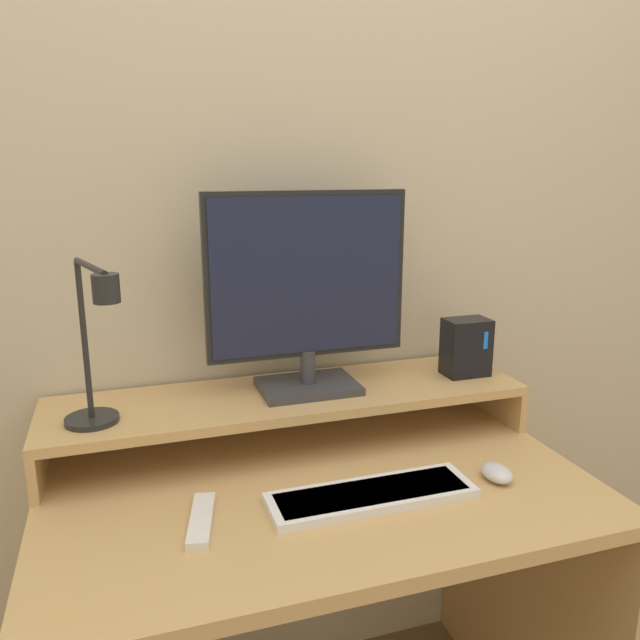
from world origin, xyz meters
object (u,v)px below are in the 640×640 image
router_dock (466,347)px  desk_lamp (95,356)px  keyboard (372,495)px  monitor (307,290)px  remote_control (201,520)px  mouse (497,473)px

router_dock → desk_lamp: bearing=-173.8°
desk_lamp → keyboard: size_ratio=0.84×
monitor → router_dock: 0.45m
monitor → desk_lamp: monitor is taller
router_dock → remote_control: router_dock is taller
keyboard → router_dock: bearing=38.6°
monitor → router_dock: (0.41, -0.02, -0.17)m
remote_control → keyboard: bearing=-3.0°
monitor → mouse: size_ratio=5.74×
mouse → router_dock: bearing=71.7°
desk_lamp → keyboard: desk_lamp is taller
remote_control → desk_lamp: bearing=130.8°
router_dock → mouse: 0.37m
mouse → remote_control: size_ratio=0.47×
desk_lamp → remote_control: bearing=-49.2°
keyboard → remote_control: size_ratio=2.37×
monitor → keyboard: monitor is taller
monitor → desk_lamp: (-0.46, -0.11, -0.08)m
router_dock → monitor: bearing=177.4°
monitor → remote_control: bearing=-134.3°
desk_lamp → mouse: desk_lamp is taller
desk_lamp → router_dock: (0.87, 0.10, -0.09)m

